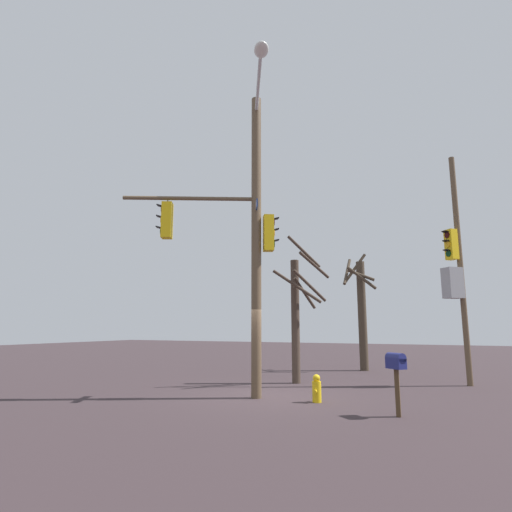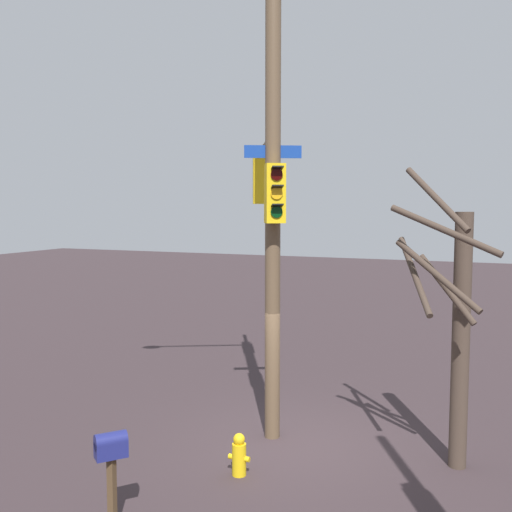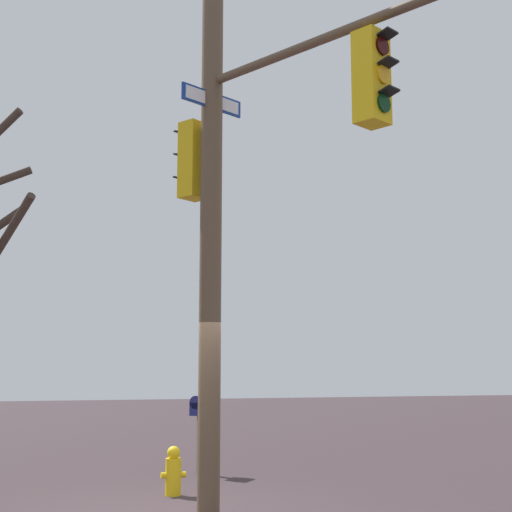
% 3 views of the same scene
% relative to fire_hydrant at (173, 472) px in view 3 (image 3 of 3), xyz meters
% --- Properties ---
extents(main_signal_pole_assembly, '(3.61, 5.34, 9.22)m').
position_rel_fire_hydrant_xyz_m(main_signal_pole_assembly, '(-0.35, 2.00, 4.67)').
color(main_signal_pole_assembly, brown).
rests_on(main_signal_pole_assembly, ground).
extents(fire_hydrant, '(0.38, 0.24, 0.73)m').
position_rel_fire_hydrant_xyz_m(fire_hydrant, '(0.00, 0.00, 0.00)').
color(fire_hydrant, yellow).
rests_on(fire_hydrant, ground).
extents(mailbox, '(0.47, 0.49, 1.41)m').
position_rel_fire_hydrant_xyz_m(mailbox, '(-0.99, -2.19, 0.76)').
color(mailbox, '#4C3823').
rests_on(mailbox, ground).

